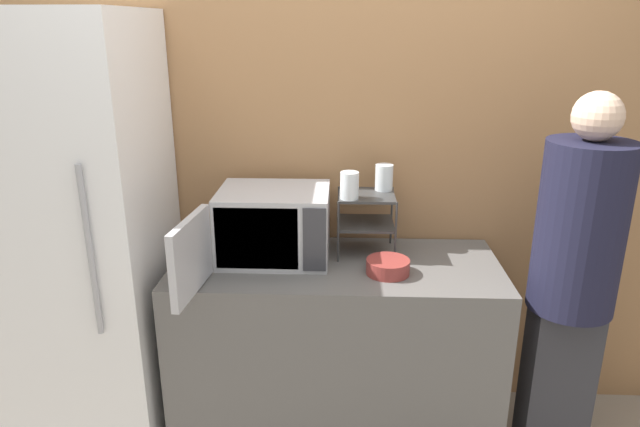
{
  "coord_description": "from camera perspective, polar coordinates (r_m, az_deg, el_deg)",
  "views": [
    {
      "loc": [
        0.03,
        -2.0,
        1.9
      ],
      "look_at": [
        -0.07,
        0.35,
        1.1
      ],
      "focal_mm": 32.0,
      "sensor_mm": 36.0,
      "label": 1
    }
  ],
  "objects": [
    {
      "name": "person",
      "position": [
        2.54,
        24.01,
        -5.39
      ],
      "size": [
        0.34,
        0.34,
        1.66
      ],
      "color": "#2D2D33",
      "rests_on": "ground_plane"
    },
    {
      "name": "glass_front_left",
      "position": [
        2.47,
        2.96,
        2.82
      ],
      "size": [
        0.08,
        0.08,
        0.12
      ],
      "color": "silver",
      "rests_on": "dish_rack"
    },
    {
      "name": "wall_back",
      "position": [
        2.74,
        1.8,
        6.07
      ],
      "size": [
        8.0,
        0.06,
        2.6
      ],
      "color": "#9E7047",
      "rests_on": "ground_plane"
    },
    {
      "name": "counter",
      "position": [
        2.74,
        1.52,
        -13.48
      ],
      "size": [
        1.45,
        0.63,
        0.88
      ],
      "color": "#595654",
      "rests_on": "ground_plane"
    },
    {
      "name": "dish_rack",
      "position": [
        2.59,
        4.65,
        0.3
      ],
      "size": [
        0.26,
        0.24,
        0.28
      ],
      "color": "#333333",
      "rests_on": "counter"
    },
    {
      "name": "glass_back_right",
      "position": [
        2.62,
        6.42,
        3.61
      ],
      "size": [
        0.08,
        0.08,
        0.12
      ],
      "color": "silver",
      "rests_on": "dish_rack"
    },
    {
      "name": "refrigerator",
      "position": [
        2.73,
        -22.99,
        -2.6
      ],
      "size": [
        0.72,
        0.7,
        1.95
      ],
      "color": "white",
      "rests_on": "ground_plane"
    },
    {
      "name": "microwave",
      "position": [
        2.53,
        -4.99,
        -1.2
      ],
      "size": [
        0.56,
        0.76,
        0.31
      ],
      "color": "#ADADB2",
      "rests_on": "counter"
    },
    {
      "name": "bowl",
      "position": [
        2.43,
        6.81,
        -5.32
      ],
      "size": [
        0.18,
        0.18,
        0.06
      ],
      "color": "maroon",
      "rests_on": "counter"
    }
  ]
}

